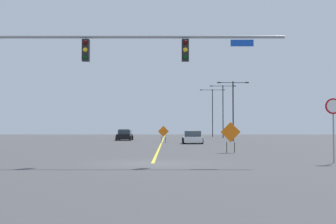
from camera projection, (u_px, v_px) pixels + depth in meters
The scene contains 12 objects.
ground at pixel (154, 163), 21.08m from camera, with size 188.59×188.59×0.00m, color #444447.
road_centre_stripe at pixel (165, 138), 73.43m from camera, with size 0.16×104.77×0.01m.
traffic_signal_assembly at pixel (91, 59), 21.25m from camera, with size 14.37×0.44×6.66m.
stop_sign at pixel (335, 118), 21.23m from camera, with size 0.76×0.07×3.10m.
street_lamp_far_left at pixel (224, 107), 75.28m from camera, with size 4.37×0.24×8.95m.
street_lamp_mid_right at pixel (235, 105), 56.42m from camera, with size 4.00×0.24×7.60m.
street_lamp_far_right at pixel (214, 108), 84.84m from camera, with size 4.73×0.24×9.10m.
construction_sign_median_far at pixel (165, 132), 49.93m from camera, with size 1.22×0.31×1.93m.
construction_sign_left_lane at pixel (232, 133), 30.18m from camera, with size 1.36×0.06×2.09m.
car_white_distant at pixel (194, 138), 47.98m from camera, with size 2.14×4.07×1.36m.
car_silver_approaching at pixel (125, 134), 69.35m from camera, with size 2.19×4.14×1.48m.
car_black_passing at pixel (126, 136), 60.39m from camera, with size 2.12×4.03×1.41m.
Camera 1 is at (0.73, -21.15, 1.68)m, focal length 47.63 mm.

